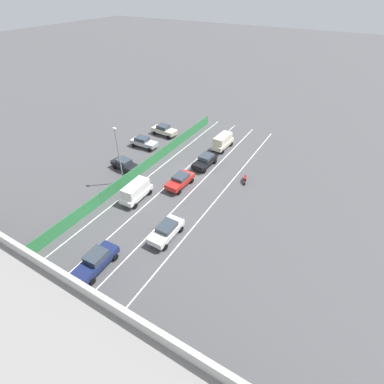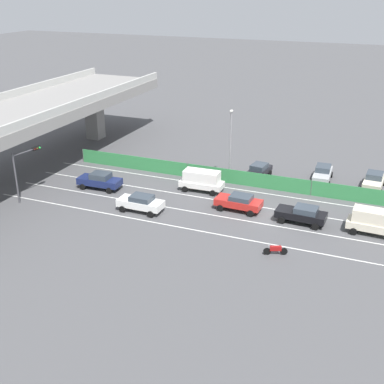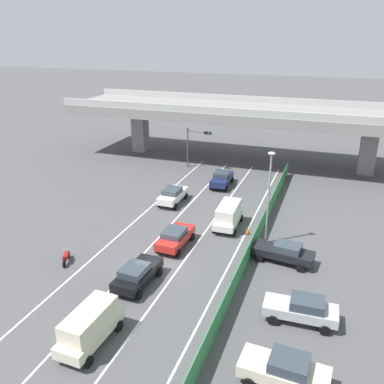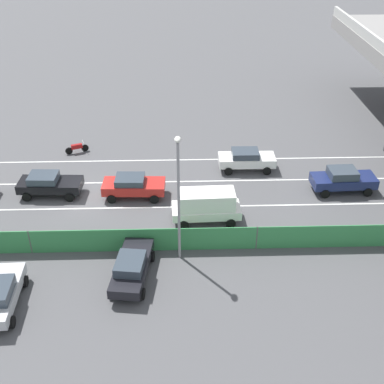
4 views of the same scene
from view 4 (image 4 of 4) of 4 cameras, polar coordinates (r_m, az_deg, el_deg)
name	(u,v)px [view 4 (image 4 of 4)]	position (r m, az deg, el deg)	size (l,w,h in m)	color
ground_plane	(86,195)	(36.37, -12.20, -0.37)	(300.00, 300.00, 0.00)	#4C4C4F
lane_line_left_edge	(152,160)	(40.31, -4.66, 3.70)	(0.14, 45.17, 0.01)	silver
lane_line_mid_left	(150,182)	(37.28, -4.86, 1.17)	(0.14, 45.17, 0.01)	silver
lane_line_mid_right	(148,207)	(34.35, -5.10, -1.79)	(0.14, 45.17, 0.01)	silver
lane_line_right_edge	(146,238)	(31.52, -5.39, -5.30)	(0.14, 45.17, 0.01)	silver
green_fence	(144,240)	(30.01, -5.59, -5.57)	(0.10, 41.27, 1.62)	#338447
car_sedan_navy	(343,179)	(37.29, 17.15, 1.43)	(2.17, 4.68, 1.76)	navy
car_sedan_white	(246,159)	(38.68, 6.33, 3.85)	(2.02, 4.40, 1.63)	white
car_van_white	(206,205)	(32.26, 1.67, -1.46)	(2.19, 4.58, 2.21)	silver
car_sedan_red	(133,185)	(35.24, -6.86, 0.77)	(2.19, 4.49, 1.59)	red
car_sedan_black	(49,184)	(36.67, -16.29, 0.95)	(2.22, 4.56, 1.63)	black
motorcycle	(77,148)	(42.29, -13.23, 5.03)	(0.91, 1.85, 0.93)	black
parked_sedan_dark	(132,267)	(28.05, -7.02, -8.60)	(4.88, 2.42, 1.61)	black
street_lamp	(179,189)	(27.14, -1.58, 0.30)	(0.60, 0.36, 7.96)	gray
traffic_cone	(196,234)	(31.17, 0.44, -4.94)	(0.47, 0.47, 0.63)	orange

